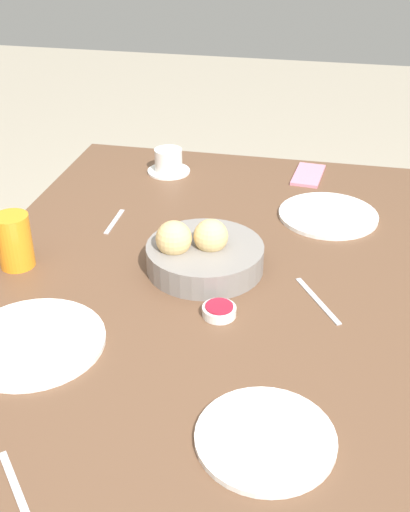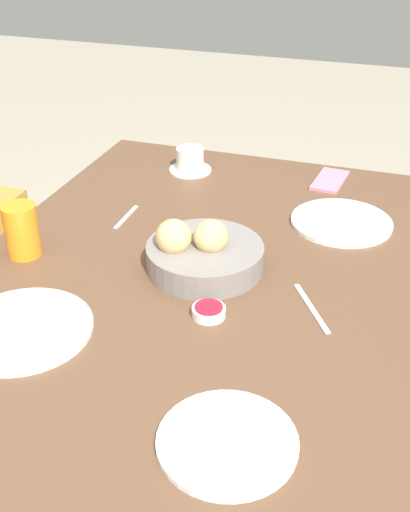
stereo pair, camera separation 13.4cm
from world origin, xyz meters
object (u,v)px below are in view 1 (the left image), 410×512
object	(u,v)px
plate_near_right	(328,215)
jam_bowl_berry	(219,311)
coffee_cup	(168,162)
spoon_coffee	(114,221)
fork_silver	(318,300)
plate_far_center	(33,342)
plate_near_left	(265,438)
bread_basket	(202,253)
juice_glass	(14,241)
cell_phone	(308,175)
knife_silver	(18,494)

from	to	relation	value
plate_near_right	jam_bowl_berry	distance (m)	0.49
coffee_cup	spoon_coffee	distance (m)	0.32
fork_silver	jam_bowl_berry	bearing A→B (deg)	115.59
plate_far_center	coffee_cup	bearing A→B (deg)	-2.94
plate_near_left	plate_far_center	xyz separation A→B (m)	(0.14, 0.43, 0.00)
plate_near_left	jam_bowl_berry	xyz separation A→B (m)	(0.29, 0.13, 0.01)
bread_basket	juice_glass	size ratio (longest dim) A/B	2.09
plate_near_right	coffee_cup	size ratio (longest dim) A/B	2.02
jam_bowl_berry	cell_phone	distance (m)	0.70
plate_near_left	spoon_coffee	xyz separation A→B (m)	(0.61, 0.44, -0.00)
plate_far_center	spoon_coffee	distance (m)	0.47
bread_basket	plate_near_right	distance (m)	0.39
plate_near_left	knife_silver	bearing A→B (deg)	117.85
jam_bowl_berry	plate_near_left	bearing A→B (deg)	-156.78
coffee_cup	knife_silver	xyz separation A→B (m)	(-1.10, -0.08, -0.03)
plate_near_left	coffee_cup	bearing A→B (deg)	22.85
plate_near_left	coffee_cup	xyz separation A→B (m)	(0.93, 0.39, 0.03)
knife_silver	plate_near_right	bearing A→B (deg)	-22.10
plate_near_left	juice_glass	size ratio (longest dim) A/B	1.78
spoon_coffee	cell_phone	bearing A→B (deg)	-49.68
plate_far_center	knife_silver	bearing A→B (deg)	-158.45
coffee_cup	jam_bowl_berry	distance (m)	0.69
jam_bowl_berry	knife_silver	xyz separation A→B (m)	(-0.46, 0.19, -0.01)
fork_silver	spoon_coffee	world-z (taller)	same
fork_silver	spoon_coffee	bearing A→B (deg)	64.81
bread_basket	coffee_cup	bearing A→B (deg)	22.63
coffee_cup	jam_bowl_berry	world-z (taller)	coffee_cup
plate_far_center	bread_basket	bearing A→B (deg)	-37.74
jam_bowl_berry	knife_silver	world-z (taller)	jam_bowl_berry
plate_near_left	knife_silver	size ratio (longest dim) A/B	1.60
plate_near_left	plate_near_right	size ratio (longest dim) A/B	0.87
plate_near_left	plate_near_right	bearing A→B (deg)	-4.40
coffee_cup	fork_silver	bearing A→B (deg)	-141.04
bread_basket	plate_near_right	world-z (taller)	bread_basket
bread_basket	plate_far_center	world-z (taller)	bread_basket
jam_bowl_berry	spoon_coffee	size ratio (longest dim) A/B	0.52
plate_near_left	plate_far_center	distance (m)	0.45
knife_silver	plate_far_center	bearing A→B (deg)	21.55
fork_silver	knife_silver	distance (m)	0.66
plate_near_right	plate_far_center	xyz separation A→B (m)	(-0.61, 0.49, 0.00)
plate_near_right	cell_phone	world-z (taller)	plate_near_right
fork_silver	plate_near_right	bearing A→B (deg)	-0.54
bread_basket	fork_silver	distance (m)	0.26
juice_glass	spoon_coffee	distance (m)	0.27
juice_glass	plate_near_right	bearing A→B (deg)	-60.26
plate_near_left	coffee_cup	size ratio (longest dim) A/B	1.77
coffee_cup	juice_glass	bearing A→B (deg)	161.11
plate_far_center	coffee_cup	distance (m)	0.79
juice_glass	spoon_coffee	world-z (taller)	juice_glass
bread_basket	jam_bowl_berry	size ratio (longest dim) A/B	3.82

